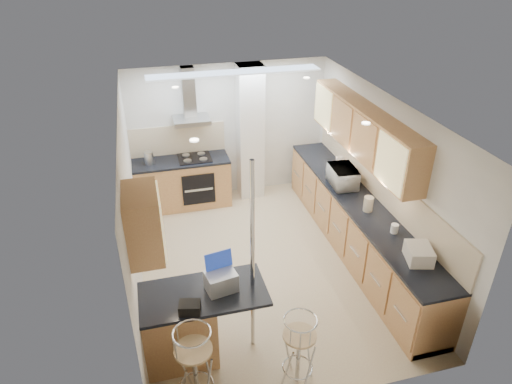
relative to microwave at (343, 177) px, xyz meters
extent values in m
plane|color=tan|center=(-1.44, -0.51, -1.07)|extent=(4.80, 4.80, 0.00)
cube|color=white|center=(-1.44, 1.89, 0.18)|extent=(3.60, 0.04, 2.50)
cube|color=white|center=(-1.44, -2.91, 0.18)|extent=(3.60, 0.04, 2.50)
cube|color=white|center=(-3.24, -0.51, 0.18)|extent=(0.04, 4.80, 2.50)
cube|color=white|center=(0.36, -0.51, 0.18)|extent=(0.04, 4.80, 2.50)
cube|color=white|center=(-1.44, -0.51, 1.43)|extent=(3.60, 4.80, 0.02)
cube|color=#AA6D44|center=(0.19, -0.11, 0.81)|extent=(0.34, 3.00, 0.72)
cube|color=#AA6D44|center=(-3.07, -1.86, 0.81)|extent=(0.34, 0.62, 0.72)
cube|color=#ECE4C6|center=(0.34, -0.51, 0.11)|extent=(0.03, 4.40, 0.56)
cube|color=#ECE4C6|center=(-2.39, 1.88, 0.11)|extent=(1.70, 0.03, 0.56)
cube|color=silver|center=(-1.09, 1.69, 0.18)|extent=(0.45, 0.40, 2.50)
cube|color=#AAADAF|center=(-2.14, 1.64, 0.55)|extent=(0.62, 0.48, 0.08)
cube|color=#AAADAF|center=(-2.14, 1.78, 0.99)|extent=(0.22, 0.20, 0.88)
cylinder|color=silver|center=(-1.97, -1.96, 0.18)|extent=(0.05, 0.05, 2.50)
cube|color=black|center=(-2.14, 1.28, -0.62)|extent=(0.58, 0.02, 0.58)
cube|color=black|center=(-2.14, 1.59, -0.15)|extent=(0.58, 0.50, 0.02)
cube|color=#CFBD7C|center=(-1.44, 1.29, 1.41)|extent=(2.80, 0.35, 0.02)
cube|color=#AA6D44|center=(0.06, -0.51, -0.63)|extent=(0.60, 4.40, 0.88)
cube|color=black|center=(0.06, -0.51, -0.17)|extent=(0.63, 4.40, 0.04)
cube|color=#AA6D44|center=(-2.39, 1.59, -0.63)|extent=(1.70, 0.60, 0.88)
cube|color=black|center=(-2.39, 1.59, -0.17)|extent=(1.70, 0.63, 0.04)
cube|color=#AA6D44|center=(-2.57, -1.96, -0.62)|extent=(1.35, 0.62, 0.90)
cube|color=black|center=(-2.57, -1.96, -0.15)|extent=(1.47, 0.72, 0.04)
imported|color=white|center=(0.00, 0.00, 0.00)|extent=(0.41, 0.57, 0.31)
cube|color=#9C9FA3|center=(-2.33, -1.96, -0.02)|extent=(0.37, 0.30, 0.23)
cube|color=black|center=(-2.71, -2.22, -0.07)|extent=(0.25, 0.21, 0.12)
cylinder|color=beige|center=(0.21, 0.63, -0.06)|extent=(0.15, 0.15, 0.18)
cylinder|color=beige|center=(0.22, 0.37, -0.08)|extent=(0.14, 0.14, 0.16)
cylinder|color=#B6A991|center=(0.04, -0.80, -0.04)|extent=(0.15, 0.15, 0.22)
cylinder|color=white|center=(0.12, -1.41, -0.09)|extent=(0.10, 0.10, 0.13)
cube|color=beige|center=(0.10, -2.02, -0.06)|extent=(0.37, 0.43, 0.19)
cylinder|color=#AAADAF|center=(-2.93, 1.55, -0.04)|extent=(0.16, 0.16, 0.23)
camera|label=1|loc=(-2.94, -5.83, 3.32)|focal=32.00mm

